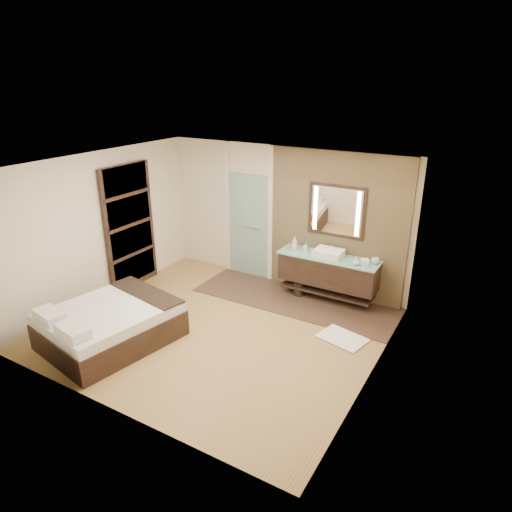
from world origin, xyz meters
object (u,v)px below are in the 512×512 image
Objects in this scene: vanity at (328,271)px; waste_bin at (299,288)px; bed at (110,325)px; mirror_unit at (336,211)px.

waste_bin is (-0.52, -0.10, -0.44)m from vanity.
waste_bin is at bearing -169.11° from vanity.
vanity is 0.87× the size of bed.
mirror_unit reaches higher than vanity.
bed is at bearing -127.79° from vanity.
waste_bin is at bearing 68.51° from bed.
vanity is at bearing 62.78° from bed.
vanity is 0.69m from waste_bin.
mirror_unit is 1.63m from waste_bin.
vanity reaches higher than bed.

